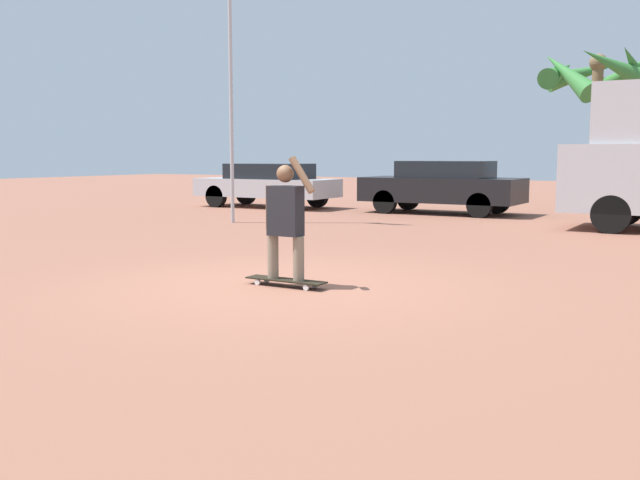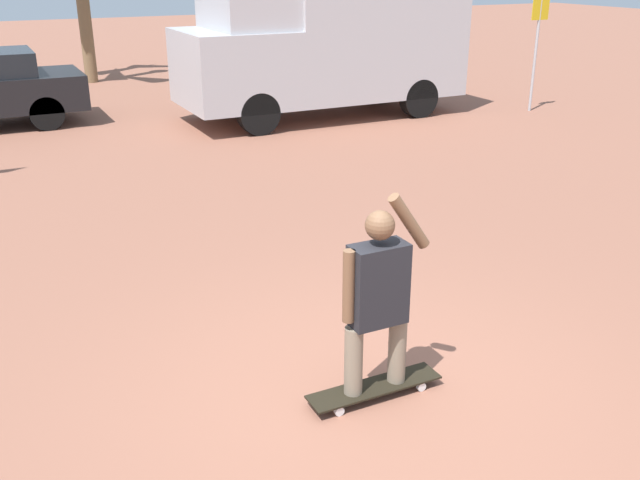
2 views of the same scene
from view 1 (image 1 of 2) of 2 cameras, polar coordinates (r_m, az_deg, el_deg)
The scene contains 7 objects.
ground_plane at distance 9.03m, azimuth -3.03°, elevation -3.70°, with size 80.00×80.00×0.00m, color #935B47.
skateboard at distance 8.99m, azimuth -2.75°, elevation -3.25°, with size 1.09×0.25×0.09m.
person_skateboarder at distance 8.88m, azimuth -2.78°, elevation 1.95°, with size 0.71×0.22×1.55m.
parked_car_black at distance 20.44m, azimuth 9.78°, elevation 4.32°, with size 4.44×1.85×1.49m.
parked_car_silver at distance 22.65m, azimuth -4.23°, elevation 4.52°, with size 4.53×1.81×1.38m.
palm_tree_center_background at distance 24.41m, azimuth 21.34°, elevation 12.11°, with size 3.75×3.91×5.06m.
flagpole at distance 17.61m, azimuth -6.88°, elevation 13.90°, with size 1.14×0.12×6.54m.
Camera 1 is at (4.93, -7.38, 1.64)m, focal length 40.00 mm.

